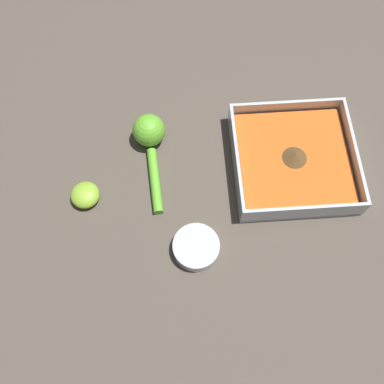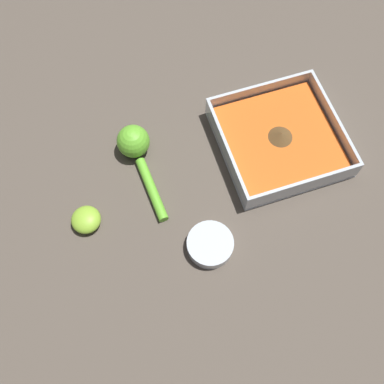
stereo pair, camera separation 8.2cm
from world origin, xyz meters
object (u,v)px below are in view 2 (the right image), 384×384
at_px(lemon_half, 86,220).
at_px(square_dish, 279,140).
at_px(spice_bowl, 210,245).
at_px(lemon_squeezer, 136,148).

bearing_deg(lemon_half, square_dish, 96.41).
relative_size(square_dish, spice_bowl, 2.73).
xyz_separation_m(square_dish, lemon_squeezer, (-0.06, -0.27, 0.01)).
bearing_deg(spice_bowl, lemon_half, -119.80).
bearing_deg(lemon_squeezer, square_dish, -106.85).
distance_m(spice_bowl, lemon_squeezer, 0.23).
xyz_separation_m(square_dish, spice_bowl, (0.16, -0.20, -0.00)).
distance_m(square_dish, lemon_squeezer, 0.28).
height_order(square_dish, lemon_squeezer, lemon_squeezer).
relative_size(lemon_squeezer, lemon_half, 3.63).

